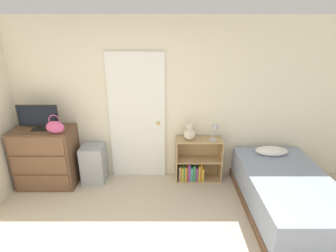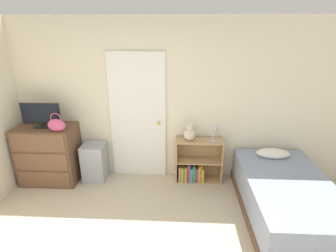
% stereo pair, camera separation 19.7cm
% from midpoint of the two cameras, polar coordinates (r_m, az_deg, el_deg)
% --- Properties ---
extents(wall_back, '(10.00, 0.06, 2.55)m').
position_cam_midpoint_polar(wall_back, '(4.16, -6.96, 5.20)').
color(wall_back, beige).
rests_on(wall_back, ground_plane).
extents(door_closed, '(0.89, 0.09, 2.05)m').
position_cam_midpoint_polar(door_closed, '(4.20, -8.11, 1.70)').
color(door_closed, white).
rests_on(door_closed, ground_plane).
extents(dresser, '(0.88, 0.54, 0.94)m').
position_cam_midpoint_polar(dresser, '(4.59, -26.07, -6.10)').
color(dresser, brown).
rests_on(dresser, ground_plane).
extents(tv, '(0.60, 0.16, 0.38)m').
position_cam_midpoint_polar(tv, '(4.35, -27.69, 1.77)').
color(tv, black).
rests_on(tv, dresser).
extents(handbag, '(0.26, 0.10, 0.28)m').
position_cam_midpoint_polar(handbag, '(4.11, -24.69, -0.21)').
color(handbag, '#C64C7F').
rests_on(handbag, dresser).
extents(storage_bin, '(0.36, 0.37, 0.61)m').
position_cam_midpoint_polar(storage_bin, '(4.48, -17.13, -7.84)').
color(storage_bin, '#999EA8').
rests_on(storage_bin, ground_plane).
extents(bookshelf, '(0.74, 0.29, 0.72)m').
position_cam_midpoint_polar(bookshelf, '(4.35, 4.49, -8.41)').
color(bookshelf, tan).
rests_on(bookshelf, ground_plane).
extents(teddy_bear, '(0.19, 0.19, 0.28)m').
position_cam_midpoint_polar(teddy_bear, '(4.10, 3.27, -1.40)').
color(teddy_bear, beige).
rests_on(teddy_bear, bookshelf).
extents(desk_lamp, '(0.13, 0.13, 0.29)m').
position_cam_midpoint_polar(desk_lamp, '(4.07, 8.75, -0.56)').
color(desk_lamp, '#B2B2B7').
rests_on(desk_lamp, bookshelf).
extents(bed, '(1.10, 1.92, 0.64)m').
position_cam_midpoint_polar(bed, '(3.95, 23.10, -13.44)').
color(bed, brown).
rests_on(bed, ground_plane).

